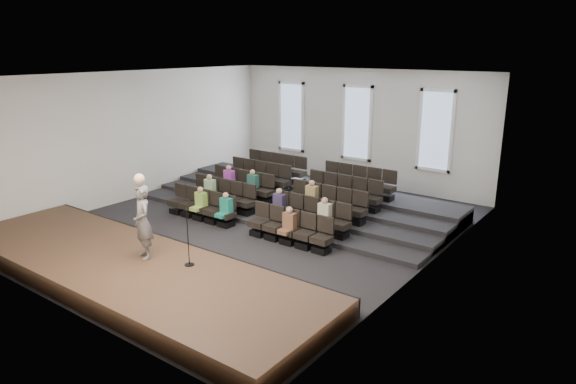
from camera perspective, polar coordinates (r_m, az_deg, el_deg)
name	(u,v)px	position (r m, az deg, el deg)	size (l,w,h in m)	color
ground	(254,226)	(17.51, -3.82, -3.77)	(14.00, 14.00, 0.00)	black
ceiling	(251,75)	(16.52, -4.15, 12.83)	(12.00, 14.00, 0.02)	white
wall_back	(358,127)	(22.56, 7.74, 7.12)	(12.00, 0.04, 5.00)	silver
wall_front	(46,205)	(12.53, -25.26, -1.32)	(12.00, 0.04, 5.00)	silver
wall_left	(136,135)	(21.19, -16.55, 6.05)	(0.04, 14.00, 5.00)	silver
wall_right	(429,181)	(13.80, 15.43, 1.14)	(0.04, 14.00, 5.00)	silver
stage	(128,269)	(14.21, -17.38, -8.21)	(11.80, 3.60, 0.50)	#3F291B
stage_lip	(179,249)	(15.21, -12.01, -6.20)	(11.80, 0.06, 0.52)	black
risers	(307,199)	(19.85, 2.09, -0.77)	(11.80, 4.80, 0.60)	black
seating_rows	(281,196)	(18.44, -0.77, -0.49)	(6.80, 4.70, 1.67)	black
windows	(357,123)	(22.47, 7.67, 7.60)	(8.44, 0.10, 3.24)	white
audience	(256,198)	(17.75, -3.62, -0.67)	(5.45, 2.64, 1.10)	#95C04D
speaker	(143,222)	(13.85, -15.85, -3.23)	(0.72, 0.47, 1.97)	#585553
mic_stand	(189,248)	(13.30, -11.00, -6.18)	(0.25, 0.25, 1.51)	black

